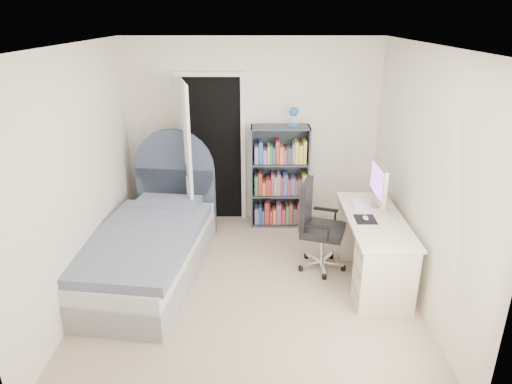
{
  "coord_description": "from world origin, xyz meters",
  "views": [
    {
      "loc": [
        0.08,
        -4.26,
        2.76
      ],
      "look_at": [
        0.06,
        0.33,
        0.96
      ],
      "focal_mm": 32.0,
      "sensor_mm": 36.0,
      "label": 1
    }
  ],
  "objects_px": {
    "floor_lamp": "(168,190)",
    "office_chair": "(316,222)",
    "bed": "(151,245)",
    "bookcase": "(280,180)",
    "nightstand": "(178,199)",
    "desk": "(373,244)"
  },
  "relations": [
    {
      "from": "floor_lamp",
      "to": "office_chair",
      "type": "bearing_deg",
      "value": -30.3
    },
    {
      "from": "office_chair",
      "to": "bed",
      "type": "bearing_deg",
      "value": -177.12
    },
    {
      "from": "floor_lamp",
      "to": "bookcase",
      "type": "bearing_deg",
      "value": 3.01
    },
    {
      "from": "floor_lamp",
      "to": "bookcase",
      "type": "relative_size",
      "value": 0.78
    },
    {
      "from": "bookcase",
      "to": "office_chair",
      "type": "height_order",
      "value": "bookcase"
    },
    {
      "from": "bookcase",
      "to": "nightstand",
      "type": "bearing_deg",
      "value": 178.34
    },
    {
      "from": "nightstand",
      "to": "office_chair",
      "type": "distance_m",
      "value": 2.17
    },
    {
      "from": "floor_lamp",
      "to": "desk",
      "type": "bearing_deg",
      "value": -27.83
    },
    {
      "from": "desk",
      "to": "floor_lamp",
      "type": "bearing_deg",
      "value": 152.17
    },
    {
      "from": "bookcase",
      "to": "desk",
      "type": "bearing_deg",
      "value": -55.43
    },
    {
      "from": "floor_lamp",
      "to": "desk",
      "type": "height_order",
      "value": "floor_lamp"
    },
    {
      "from": "nightstand",
      "to": "bookcase",
      "type": "xyz_separation_m",
      "value": [
        1.43,
        -0.04,
        0.29
      ]
    },
    {
      "from": "bed",
      "to": "office_chair",
      "type": "relative_size",
      "value": 2.31
    },
    {
      "from": "bed",
      "to": "desk",
      "type": "height_order",
      "value": "bed"
    },
    {
      "from": "bookcase",
      "to": "bed",
      "type": "bearing_deg",
      "value": -139.99
    },
    {
      "from": "office_chair",
      "to": "desk",
      "type": "bearing_deg",
      "value": -19.41
    },
    {
      "from": "desk",
      "to": "bookcase",
      "type": "bearing_deg",
      "value": 124.57
    },
    {
      "from": "nightstand",
      "to": "desk",
      "type": "distance_m",
      "value": 2.78
    },
    {
      "from": "nightstand",
      "to": "office_chair",
      "type": "bearing_deg",
      "value": -34.41
    },
    {
      "from": "floor_lamp",
      "to": "bookcase",
      "type": "distance_m",
      "value": 1.53
    },
    {
      "from": "floor_lamp",
      "to": "office_chair",
      "type": "xyz_separation_m",
      "value": [
        1.88,
        -1.1,
        0.05
      ]
    },
    {
      "from": "bed",
      "to": "bookcase",
      "type": "distance_m",
      "value": 2.01
    }
  ]
}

